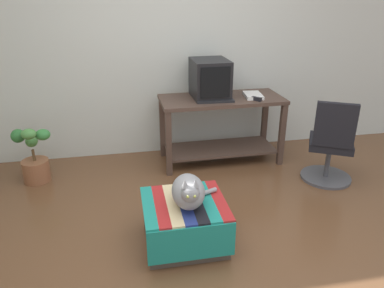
% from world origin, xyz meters
% --- Properties ---
extents(ground_plane, '(14.00, 14.00, 0.00)m').
position_xyz_m(ground_plane, '(0.00, 0.00, 0.00)').
color(ground_plane, brown).
extents(back_wall, '(8.00, 0.10, 2.60)m').
position_xyz_m(back_wall, '(0.00, 2.05, 1.30)').
color(back_wall, silver).
rests_on(back_wall, ground_plane).
extents(desk, '(1.37, 0.61, 0.76)m').
position_xyz_m(desk, '(0.52, 1.60, 0.51)').
color(desk, '#4C382D').
rests_on(desk, ground_plane).
extents(tv_monitor, '(0.39, 0.47, 0.41)m').
position_xyz_m(tv_monitor, '(0.39, 1.65, 0.96)').
color(tv_monitor, black).
rests_on(tv_monitor, desk).
extents(keyboard, '(0.41, 0.17, 0.02)m').
position_xyz_m(keyboard, '(0.41, 1.47, 0.77)').
color(keyboard, black).
rests_on(keyboard, desk).
extents(book, '(0.21, 0.30, 0.04)m').
position_xyz_m(book, '(0.87, 1.56, 0.78)').
color(book, white).
rests_on(book, desk).
extents(ottoman_with_blanket, '(0.64, 0.62, 0.36)m').
position_xyz_m(ottoman_with_blanket, '(-0.16, 0.16, 0.18)').
color(ottoman_with_blanket, '#4C4238').
rests_on(ottoman_with_blanket, ground_plane).
extents(cat, '(0.40, 0.41, 0.29)m').
position_xyz_m(cat, '(-0.13, 0.11, 0.49)').
color(cat, gray).
rests_on(cat, ottoman_with_blanket).
extents(potted_plant, '(0.39, 0.37, 0.62)m').
position_xyz_m(potted_plant, '(-1.51, 1.47, 0.25)').
color(potted_plant, brown).
rests_on(potted_plant, ground_plane).
extents(office_chair, '(0.57, 0.57, 0.89)m').
position_xyz_m(office_chair, '(1.48, 0.88, 0.39)').
color(office_chair, '#4C4C51').
rests_on(office_chair, ground_plane).
extents(stapler, '(0.10, 0.11, 0.04)m').
position_xyz_m(stapler, '(0.85, 1.41, 0.78)').
color(stapler, black).
rests_on(stapler, desk).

